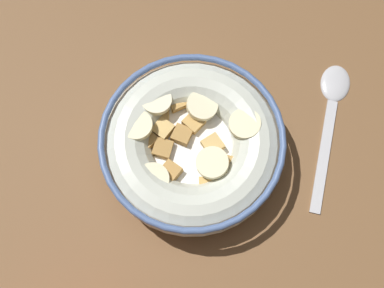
% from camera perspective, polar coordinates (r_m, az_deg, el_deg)
% --- Properties ---
extents(ground_plane, '(1.26, 1.26, 0.02)m').
position_cam_1_polar(ground_plane, '(0.49, 0.00, -1.40)').
color(ground_plane, brown).
extents(cereal_bowl, '(0.17, 0.17, 0.05)m').
position_cam_1_polar(cereal_bowl, '(0.46, -0.00, -0.14)').
color(cereal_bowl, beige).
rests_on(cereal_bowl, ground_plane).
extents(spoon, '(0.04, 0.16, 0.01)m').
position_cam_1_polar(spoon, '(0.51, 15.71, 4.46)').
color(spoon, '#B7B7BC').
rests_on(spoon, ground_plane).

